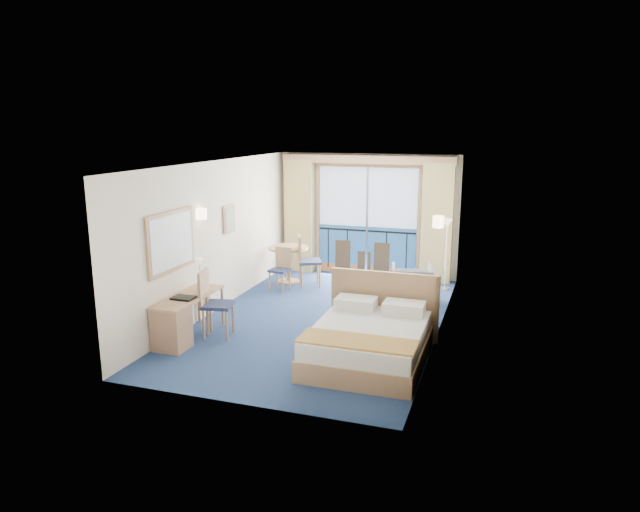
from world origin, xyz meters
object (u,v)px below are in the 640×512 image
at_px(round_table, 288,255).
at_px(table_chair_a, 305,257).
at_px(desk_chair, 212,299).
at_px(bed, 370,340).
at_px(desk, 175,322).
at_px(table_chair_b, 281,266).
at_px(armchair, 412,283).
at_px(nightstand, 426,315).
at_px(floor_lamp, 447,237).

bearing_deg(round_table, table_chair_a, -17.69).
bearing_deg(desk_chair, bed, -105.49).
bearing_deg(round_table, bed, -53.20).
height_order(bed, desk, bed).
relative_size(desk, desk_chair, 1.37).
xyz_separation_m(round_table, table_chair_b, (0.06, -0.54, -0.10)).
bearing_deg(armchair, table_chair_a, -20.79).
bearing_deg(round_table, nightstand, -31.98).
xyz_separation_m(bed, desk_chair, (-2.62, 0.17, 0.30)).
distance_m(bed, table_chair_b, 3.94).
distance_m(armchair, round_table, 2.79).
distance_m(nightstand, table_chair_b, 3.50).
distance_m(bed, table_chair_a, 4.03).
distance_m(desk_chair, table_chair_a, 3.23).
xyz_separation_m(armchair, desk_chair, (-2.72, -2.84, 0.25)).
relative_size(armchair, round_table, 0.90).
relative_size(table_chair_a, table_chair_b, 1.24).
relative_size(armchair, desk, 0.53).
height_order(nightstand, table_chair_b, table_chair_b).
xyz_separation_m(nightstand, floor_lamp, (0.03, 2.49, 0.86)).
height_order(desk, round_table, round_table).
xyz_separation_m(desk, table_chair_a, (0.74, 3.79, 0.22)).
bearing_deg(floor_lamp, desk, -128.88).
distance_m(bed, round_table, 4.40).
bearing_deg(table_chair_b, floor_lamp, 25.06).
xyz_separation_m(bed, table_chair_b, (-2.57, 2.98, 0.19)).
height_order(round_table, table_chair_b, table_chair_b).
xyz_separation_m(desk, table_chair_b, (0.36, 3.39, 0.11)).
height_order(desk_chair, table_chair_b, desk_chair).
height_order(armchair, desk_chair, desk_chair).
relative_size(bed, desk, 1.39).
bearing_deg(desk, bed, 8.12).
xyz_separation_m(nightstand, table_chair_b, (-3.17, 1.48, 0.24)).
distance_m(bed, desk_chair, 2.64).
distance_m(desk_chair, table_chair_b, 2.81).
xyz_separation_m(table_chair_a, table_chair_b, (-0.38, -0.40, -0.12)).
relative_size(armchair, floor_lamp, 0.53).
height_order(armchair, round_table, round_table).
xyz_separation_m(desk, round_table, (0.30, 3.93, 0.21)).
relative_size(bed, table_chair_a, 1.90).
height_order(desk, desk_chair, desk_chair).
bearing_deg(armchair, bed, 76.33).
height_order(bed, round_table, bed).
xyz_separation_m(desk_chair, table_chair_a, (0.43, 3.21, 0.00)).
xyz_separation_m(floor_lamp, table_chair_b, (-3.19, -1.02, -0.62)).
relative_size(bed, nightstand, 4.12).
xyz_separation_m(desk_chair, round_table, (-0.01, 3.35, -0.02)).
bearing_deg(table_chair_a, table_chair_b, 111.32).
xyz_separation_m(armchair, floor_lamp, (0.52, 0.99, 0.76)).
distance_m(bed, desk, 2.96).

